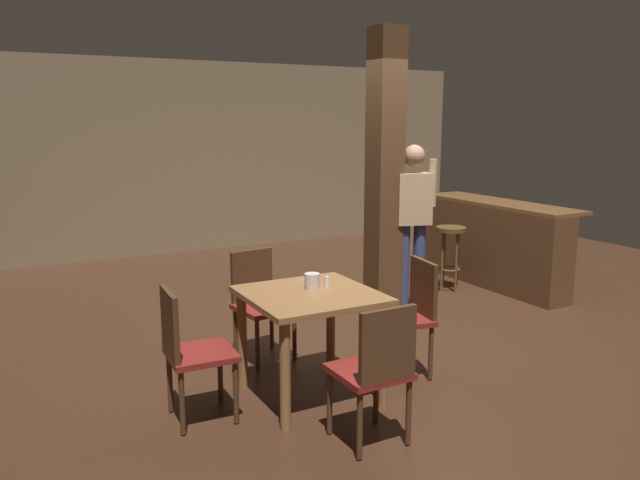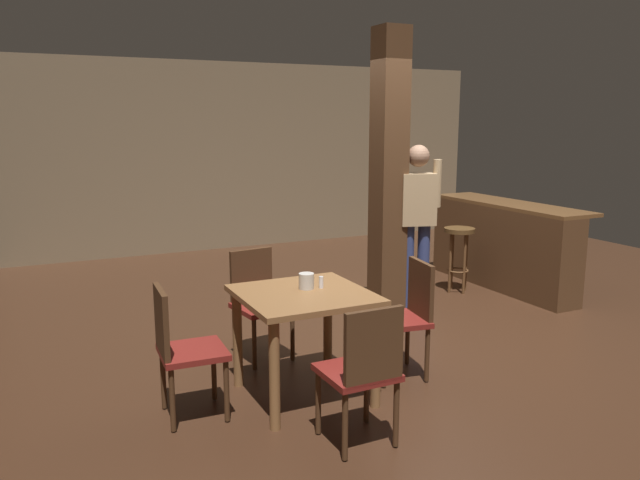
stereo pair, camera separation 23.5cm
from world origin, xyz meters
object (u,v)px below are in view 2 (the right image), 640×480
at_px(chair_south, 363,368).
at_px(standing_person, 417,219).
at_px(chair_east, 406,312).
at_px(bar_stool_near, 459,244).
at_px(salt_shaker, 321,282).
at_px(chair_north, 258,298).
at_px(dining_table, 304,312).
at_px(chair_west, 181,345).
at_px(bar_counter, 502,245).
at_px(napkin_cup, 306,281).

height_order(chair_south, standing_person, standing_person).
height_order(chair_east, bar_stool_near, chair_east).
bearing_deg(chair_east, salt_shaker, 176.16).
relative_size(chair_south, chair_north, 1.00).
bearing_deg(dining_table, standing_person, 33.77).
height_order(chair_south, chair_west, same).
xyz_separation_m(chair_east, bar_counter, (2.45, 1.71, 0.01)).
relative_size(dining_table, standing_person, 0.51).
height_order(chair_east, bar_counter, bar_counter).
distance_m(napkin_cup, salt_shaker, 0.11).
distance_m(standing_person, bar_counter, 1.76).
bearing_deg(standing_person, chair_south, -130.92).
bearing_deg(chair_south, bar_stool_near, 43.51).
bearing_deg(chair_north, napkin_cup, -83.52).
relative_size(chair_west, napkin_cup, 7.96).
bearing_deg(bar_stool_near, chair_north, -161.78).
relative_size(napkin_cup, salt_shaker, 1.31).
height_order(napkin_cup, standing_person, standing_person).
xyz_separation_m(chair_east, chair_north, (-0.89, 0.85, 0.00)).
bearing_deg(chair_west, dining_table, -2.74).
bearing_deg(chair_south, napkin_cup, 88.07).
bearing_deg(bar_counter, bar_stool_near, 175.03).
bearing_deg(salt_shaker, chair_north, 103.27).
xyz_separation_m(chair_east, standing_person, (0.86, 1.14, 0.50)).
distance_m(dining_table, salt_shaker, 0.25).
bearing_deg(chair_north, chair_west, -135.67).
bearing_deg(chair_south, chair_east, 44.01).
bearing_deg(chair_east, chair_west, 178.73).
height_order(chair_west, bar_stool_near, chair_west).
relative_size(chair_east, chair_west, 1.00).
bearing_deg(chair_east, bar_counter, 34.86).
height_order(chair_east, napkin_cup, chair_east).
distance_m(chair_south, napkin_cup, 0.94).
bearing_deg(napkin_cup, chair_north, 96.48).
bearing_deg(bar_counter, chair_west, -158.20).
relative_size(chair_south, standing_person, 0.52).
bearing_deg(salt_shaker, bar_stool_near, 33.69).
bearing_deg(chair_north, standing_person, 9.54).
distance_m(chair_east, chair_west, 1.72).
bearing_deg(bar_stool_near, napkin_cup, -147.81).
bearing_deg(chair_west, bar_counter, 21.80).
relative_size(salt_shaker, bar_counter, 0.04).
bearing_deg(napkin_cup, bar_counter, 26.60).
height_order(napkin_cup, bar_counter, bar_counter).
height_order(napkin_cup, salt_shaker, napkin_cup).
distance_m(bar_counter, bar_stool_near, 0.59).
distance_m(dining_table, chair_west, 0.87).
xyz_separation_m(standing_person, bar_stool_near, (1.01, 0.61, -0.44)).
relative_size(chair_east, bar_stool_near, 1.19).
bearing_deg(salt_shaker, chair_west, -179.51).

